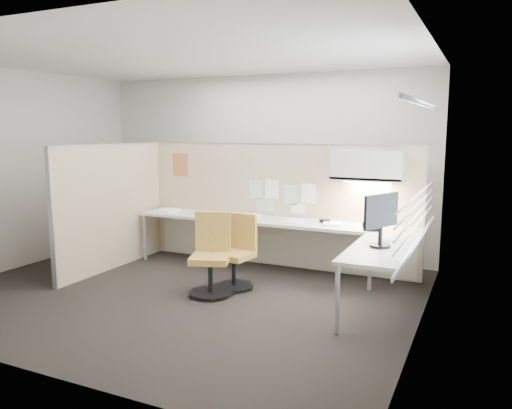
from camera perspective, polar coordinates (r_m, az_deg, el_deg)
The scene contains 27 objects.
floor at distance 6.27m, azimuth -8.25°, elevation -9.84°, with size 5.50×4.50×0.01m, color black.
ceiling at distance 6.00m, azimuth -8.86°, elevation 16.52°, with size 5.50×4.50×0.01m, color white.
wall_back at distance 7.94m, azimuth 0.46°, elevation 4.52°, with size 5.50×0.02×2.80m, color beige.
wall_front at distance 4.30m, azimuth -25.31°, elevation 0.13°, with size 5.50×0.02×2.80m, color beige.
wall_left at distance 7.83m, azimuth -25.61°, elevation 3.61°, with size 0.02×4.50×2.80m, color beige.
wall_right at distance 5.02m, azimuth 18.68°, elevation 1.63°, with size 0.02×4.50×2.80m, color beige.
window_pane at distance 5.01m, azimuth 18.47°, elevation 3.35°, with size 0.01×2.80×1.30m, color #9FAEB9.
partition_back at distance 7.19m, azimuth 2.30°, elevation -0.13°, with size 4.10×0.06×1.75m, color #C8B68A.
partition_left at distance 7.34m, azimuth -16.09°, elevation -0.29°, with size 0.06×2.20×1.75m, color #C8B68A.
desk at distance 6.67m, azimuth 3.73°, elevation -3.23°, with size 4.00×2.07×0.73m.
overhead_bin at distance 6.51m, azimuth 12.66°, elevation 4.37°, with size 0.90×0.36×0.38m, color beige.
task_light_strip at distance 6.53m, azimuth 12.60°, elevation 2.53°, with size 0.60×0.06×0.02m, color #FFEABF.
pinned_papers at distance 7.11m, azimuth 2.79°, elevation 1.05°, with size 1.01×0.00×0.47m.
poster at distance 7.85m, azimuth -8.65°, elevation 4.52°, with size 0.28×0.00×0.35m, color orange.
chair_left at distance 6.04m, azimuth -5.13°, elevation -6.00°, with size 0.58×0.59×0.96m.
chair_right at distance 6.27m, azimuth -2.21°, elevation -5.67°, with size 0.48×0.49×0.90m.
monitor at distance 5.41m, azimuth 14.10°, elevation -1.37°, with size 0.26×0.50×0.56m.
phone at distance 6.34m, azimuth 13.08°, elevation -2.40°, with size 0.25×0.23×0.12m.
stapler at distance 6.70m, azimuth 7.85°, elevation -1.90°, with size 0.14×0.04×0.05m, color black.
tape_dispenser at distance 6.54m, azimuth 12.49°, elevation -2.24°, with size 0.10×0.06×0.06m, color black.
coat_hook at distance 6.73m, azimuth -21.54°, elevation 3.27°, with size 0.18×0.47×1.40m.
paper_stack_0 at distance 7.64m, azimuth -9.92°, elevation -0.69°, with size 0.23×0.30×0.04m, color white.
paper_stack_1 at distance 7.29m, azimuth -3.64°, elevation -1.08°, with size 0.23×0.30×0.02m, color white.
paper_stack_2 at distance 7.00m, azimuth -0.77°, elevation -1.39°, with size 0.23×0.30×0.04m, color white.
paper_stack_3 at distance 6.78m, azimuth 4.36°, elevation -1.88°, with size 0.23×0.30×0.01m, color white.
paper_stack_4 at distance 6.61m, azimuth 8.72°, elevation -2.17°, with size 0.23×0.30×0.03m, color white.
paper_stack_5 at distance 5.89m, azimuth 14.85°, elevation -3.71°, with size 0.23×0.30×0.02m, color white.
Camera 1 is at (3.29, -4.96, 1.98)m, focal length 35.00 mm.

